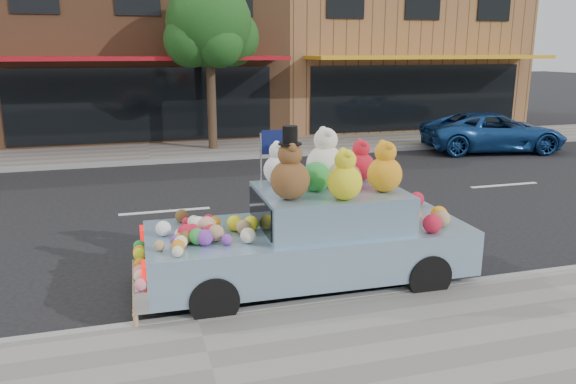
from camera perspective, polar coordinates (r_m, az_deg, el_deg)
name	(u,v)px	position (r m, az deg, el deg)	size (l,w,h in m)	color
ground	(165,212)	(11.56, -12.40, -1.95)	(120.00, 120.00, 0.00)	black
far_sidewalk	(149,153)	(17.89, -13.96, 3.87)	(60.00, 3.00, 0.12)	gray
near_kerb	(197,320)	(6.88, -9.24, -12.74)	(60.00, 0.12, 0.13)	gray
far_kerb	(151,162)	(16.41, -13.71, 2.99)	(60.00, 0.12, 0.13)	gray
storefront_mid	(136,36)	(23.09, -15.19, 15.00)	(10.00, 9.80, 7.30)	brown
storefront_right	(375,38)	(25.42, 8.81, 15.21)	(10.00, 9.80, 7.30)	#8E5D3B
street_tree	(210,31)	(17.86, -7.94, 15.85)	(3.00, 2.70, 5.22)	#38281C
car_blue	(493,132)	(19.07, 20.15, 5.74)	(2.04, 4.43, 1.23)	navy
art_car	(311,231)	(7.61, 2.34, -3.96)	(4.52, 1.86, 2.27)	black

